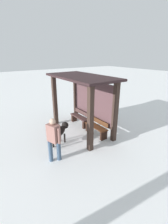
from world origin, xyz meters
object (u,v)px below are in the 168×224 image
(dog, at_px, (60,131))
(bus_shelter, at_px, (85,92))
(bench_left_inside, at_px, (80,118))
(person_walking, at_px, (54,137))
(bench_center_inside, at_px, (96,128))

(dog, bearing_deg, bus_shelter, 105.69)
(bus_shelter, relative_size, bench_left_inside, 2.77)
(bench_left_inside, height_order, person_walking, person_walking)
(bus_shelter, bearing_deg, person_walking, -59.36)
(bench_left_inside, relative_size, dog, 1.18)
(bus_shelter, xyz_separation_m, person_walking, (1.28, -2.16, -0.95))
(person_walking, xyz_separation_m, dog, (-0.85, 0.63, -0.33))
(bench_center_inside, distance_m, dog, 1.72)
(bench_left_inside, xyz_separation_m, dog, (1.10, -1.68, 0.22))
(dog, bearing_deg, person_walking, -36.39)
(person_walking, bearing_deg, dog, 143.61)
(bus_shelter, relative_size, bench_center_inside, 2.77)
(bus_shelter, height_order, person_walking, bus_shelter)
(bus_shelter, xyz_separation_m, bench_center_inside, (0.67, 0.15, -1.52))
(person_walking, relative_size, dog, 1.48)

